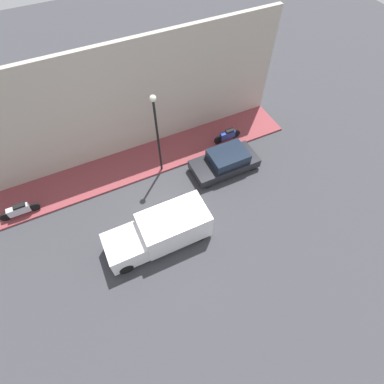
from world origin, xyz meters
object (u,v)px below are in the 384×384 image
delivery_van (160,232)px  motorcycle_blue (228,135)px  scooter_silver (19,210)px  parked_car (225,161)px  streetlamp (156,126)px

delivery_van → motorcycle_blue: bearing=-53.9°
delivery_van → scooter_silver: delivery_van is taller
delivery_van → motorcycle_blue: delivery_van is taller
parked_car → motorcycle_blue: parked_car is taller
parked_car → motorcycle_blue: (1.91, -1.22, -0.07)m
scooter_silver → streetlamp: 8.41m
delivery_van → streetlamp: streetlamp is taller
motorcycle_blue → scooter_silver: size_ratio=0.91×
parked_car → delivery_van: bearing=118.1°
delivery_van → streetlamp: 5.28m
motorcycle_blue → scooter_silver: (-0.19, 12.56, -0.00)m
parked_car → scooter_silver: 11.47m
parked_car → scooter_silver: (1.73, 11.34, -0.07)m
parked_car → delivery_van: 5.93m
parked_car → motorcycle_blue: bearing=-32.5°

